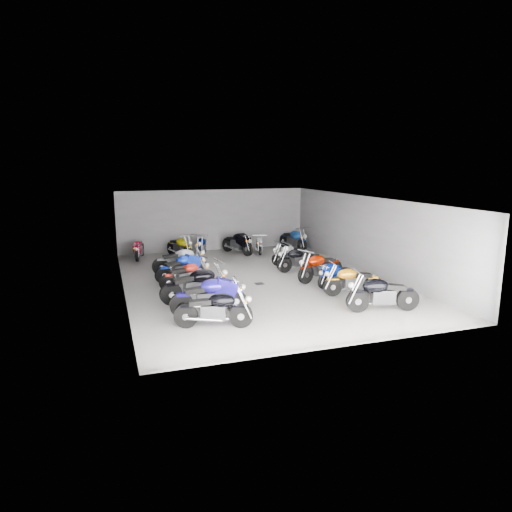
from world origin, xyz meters
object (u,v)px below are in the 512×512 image
object	(u,v)px
drain_grate	(259,284)
motorcycle_back_a	(139,250)
motorcycle_left_d	(186,275)
motorcycle_left_f	(180,261)
motorcycle_right_e	(300,259)
motorcycle_left_e	(182,268)
motorcycle_right_b	(352,281)
motorcycle_right_f	(291,254)
motorcycle_back_e	(259,244)
motorcycle_left_b	(210,296)
motorcycle_right_c	(337,275)
motorcycle_back_c	(202,246)
motorcycle_back_b	(180,247)
motorcycle_right_a	(382,294)
motorcycle_left_a	(214,309)
motorcycle_left_c	(196,285)
motorcycle_back_d	(238,243)
motorcycle_back_f	(294,239)
motorcycle_right_d	(320,267)

from	to	relation	value
drain_grate	motorcycle_back_a	world-z (taller)	motorcycle_back_a
motorcycle_left_d	motorcycle_left_f	bearing A→B (deg)	161.08
motorcycle_right_e	motorcycle_left_e	bearing A→B (deg)	85.69
motorcycle_right_b	motorcycle_right_e	distance (m)	3.98
motorcycle_right_f	motorcycle_back_e	world-z (taller)	motorcycle_right_f
drain_grate	motorcycle_left_b	xyz separation A→B (m)	(-2.61, -2.96, 0.57)
motorcycle_right_e	motorcycle_right_f	world-z (taller)	motorcycle_right_e
motorcycle_back_a	motorcycle_right_c	bearing A→B (deg)	144.86
drain_grate	motorcycle_back_c	size ratio (longest dim) A/B	0.15
motorcycle_back_c	motorcycle_right_b	bearing A→B (deg)	131.98
motorcycle_right_f	motorcycle_back_b	size ratio (longest dim) A/B	0.96
motorcycle_right_f	motorcycle_right_e	bearing A→B (deg)	166.77
motorcycle_right_a	motorcycle_left_a	bearing A→B (deg)	99.53
motorcycle_back_e	motorcycle_left_b	bearing A→B (deg)	77.29
motorcycle_right_c	motorcycle_left_c	bearing A→B (deg)	75.61
motorcycle_left_d	motorcycle_back_c	world-z (taller)	motorcycle_back_c
motorcycle_back_c	motorcycle_back_d	xyz separation A→B (m)	(1.85, 0.02, 0.04)
motorcycle_left_b	motorcycle_right_b	distance (m)	5.22
motorcycle_left_b	motorcycle_left_c	xyz separation A→B (m)	(-0.14, 1.46, 0.00)
motorcycle_back_a	motorcycle_left_c	bearing A→B (deg)	112.76
motorcycle_right_b	drain_grate	bearing A→B (deg)	56.10
motorcycle_back_e	motorcycle_left_d	bearing A→B (deg)	64.32
motorcycle_left_e	motorcycle_right_f	world-z (taller)	motorcycle_left_e
motorcycle_left_e	motorcycle_left_a	bearing A→B (deg)	-15.47
motorcycle_right_e	motorcycle_back_e	world-z (taller)	motorcycle_right_e
drain_grate	motorcycle_back_d	distance (m)	6.06
motorcycle_back_c	motorcycle_back_f	distance (m)	4.99
motorcycle_left_a	motorcycle_right_c	bearing A→B (deg)	135.53
motorcycle_left_b	motorcycle_back_e	xyz separation A→B (m)	(4.60, 8.81, -0.12)
motorcycle_left_f	motorcycle_back_e	bearing A→B (deg)	125.45
motorcycle_left_c	motorcycle_left_d	size ratio (longest dim) A/B	1.20
drain_grate	motorcycle_right_b	xyz separation A→B (m)	(2.59, -2.51, 0.51)
motorcycle_right_a	motorcycle_right_e	size ratio (longest dim) A/B	1.06
motorcycle_left_c	motorcycle_left_d	world-z (taller)	motorcycle_left_c
motorcycle_left_f	motorcycle_right_a	bearing A→B (deg)	37.00
motorcycle_right_c	motorcycle_back_f	size ratio (longest dim) A/B	0.79
motorcycle_left_c	motorcycle_right_f	world-z (taller)	motorcycle_left_c
motorcycle_right_b	motorcycle_right_d	world-z (taller)	motorcycle_right_d
motorcycle_left_c	motorcycle_left_f	world-z (taller)	motorcycle_left_c
motorcycle_right_b	motorcycle_right_c	xyz separation A→B (m)	(0.04, 1.21, -0.07)
motorcycle_left_d	motorcycle_right_b	bearing A→B (deg)	47.24
motorcycle_left_e	motorcycle_right_d	size ratio (longest dim) A/B	0.96
motorcycle_back_f	motorcycle_right_b	bearing A→B (deg)	68.06
motorcycle_right_a	motorcycle_right_b	world-z (taller)	motorcycle_right_a
motorcycle_right_c	motorcycle_back_b	distance (m)	8.70
motorcycle_left_b	motorcycle_back_d	bearing A→B (deg)	163.54
motorcycle_left_e	motorcycle_right_d	xyz separation A→B (m)	(5.16, -1.68, 0.03)
motorcycle_right_a	motorcycle_right_d	world-z (taller)	motorcycle_right_a
motorcycle_back_d	motorcycle_left_d	bearing A→B (deg)	34.05
motorcycle_back_c	motorcycle_back_d	distance (m)	1.85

